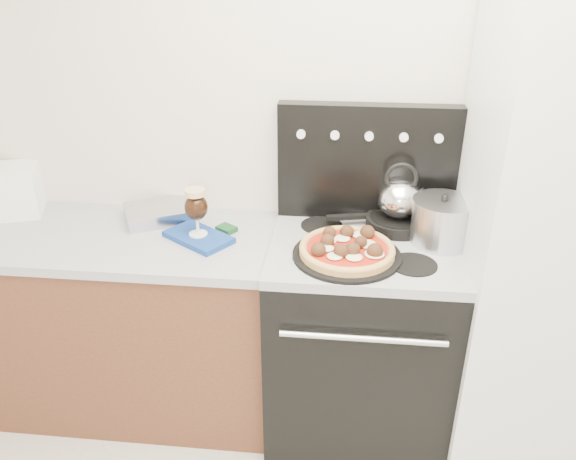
# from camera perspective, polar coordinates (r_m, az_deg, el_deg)

# --- Properties ---
(room_shell) EXTENTS (3.52, 3.01, 2.52)m
(room_shell) POSITION_cam_1_polar(r_m,az_deg,el_deg) (1.35, 5.85, -6.30)
(room_shell) COLOR beige
(room_shell) RESTS_ON ground
(base_cabinet) EXTENTS (1.45, 0.60, 0.86)m
(base_cabinet) POSITION_cam_1_polar(r_m,az_deg,el_deg) (2.75, -16.84, -9.05)
(base_cabinet) COLOR brown
(base_cabinet) RESTS_ON ground
(countertop) EXTENTS (1.48, 0.63, 0.04)m
(countertop) POSITION_cam_1_polar(r_m,az_deg,el_deg) (2.53, -18.15, -0.69)
(countertop) COLOR #ADAEB3
(countertop) RESTS_ON base_cabinet
(stove_body) EXTENTS (0.76, 0.65, 0.88)m
(stove_body) POSITION_cam_1_polar(r_m,az_deg,el_deg) (2.54, 7.11, -11.05)
(stove_body) COLOR black
(stove_body) RESTS_ON ground
(cooktop) EXTENTS (0.76, 0.65, 0.04)m
(cooktop) POSITION_cam_1_polar(r_m,az_deg,el_deg) (2.29, 7.74, -1.88)
(cooktop) COLOR #ADADB2
(cooktop) RESTS_ON stove_body
(backguard) EXTENTS (0.76, 0.08, 0.50)m
(backguard) POSITION_cam_1_polar(r_m,az_deg,el_deg) (2.43, 8.02, 6.81)
(backguard) COLOR black
(backguard) RESTS_ON cooktop
(fridge) EXTENTS (0.64, 0.68, 1.90)m
(fridge) POSITION_cam_1_polar(r_m,az_deg,el_deg) (2.38, 24.90, -1.78)
(fridge) COLOR silver
(fridge) RESTS_ON ground
(toaster_oven) EXTENTS (0.40, 0.34, 0.21)m
(toaster_oven) POSITION_cam_1_polar(r_m,az_deg,el_deg) (2.86, -27.14, 3.53)
(toaster_oven) COLOR white
(toaster_oven) RESTS_ON countertop
(foil_sheet) EXTENTS (0.37, 0.33, 0.06)m
(foil_sheet) POSITION_cam_1_polar(r_m,az_deg,el_deg) (2.57, -12.81, 1.73)
(foil_sheet) COLOR silver
(foil_sheet) RESTS_ON countertop
(oven_mitt) EXTENTS (0.32, 0.29, 0.02)m
(oven_mitt) POSITION_cam_1_polar(r_m,az_deg,el_deg) (2.36, -9.07, -0.72)
(oven_mitt) COLOR navy
(oven_mitt) RESTS_ON countertop
(beer_glass) EXTENTS (0.12, 0.12, 0.21)m
(beer_glass) POSITION_cam_1_polar(r_m,az_deg,el_deg) (2.31, -9.28, 1.82)
(beer_glass) COLOR black
(beer_glass) RESTS_ON oven_mitt
(pizza_pan) EXTENTS (0.44, 0.44, 0.01)m
(pizza_pan) POSITION_cam_1_polar(r_m,az_deg,el_deg) (2.18, 5.98, -2.55)
(pizza_pan) COLOR black
(pizza_pan) RESTS_ON cooktop
(pizza) EXTENTS (0.37, 0.37, 0.05)m
(pizza) POSITION_cam_1_polar(r_m,az_deg,el_deg) (2.16, 6.02, -1.79)
(pizza) COLOR #DA8D4B
(pizza) RESTS_ON pizza_pan
(skillet) EXTENTS (0.32, 0.32, 0.05)m
(skillet) POSITION_cam_1_polar(r_m,az_deg,el_deg) (2.43, 11.03, 0.77)
(skillet) COLOR black
(skillet) RESTS_ON cooktop
(tea_kettle) EXTENTS (0.22, 0.22, 0.20)m
(tea_kettle) POSITION_cam_1_polar(r_m,az_deg,el_deg) (2.38, 11.29, 3.49)
(tea_kettle) COLOR white
(tea_kettle) RESTS_ON skillet
(stock_pot) EXTENTS (0.30, 0.30, 0.17)m
(stock_pot) POSITION_cam_1_polar(r_m,az_deg,el_deg) (2.32, 15.35, 0.72)
(stock_pot) COLOR silver
(stock_pot) RESTS_ON cooktop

